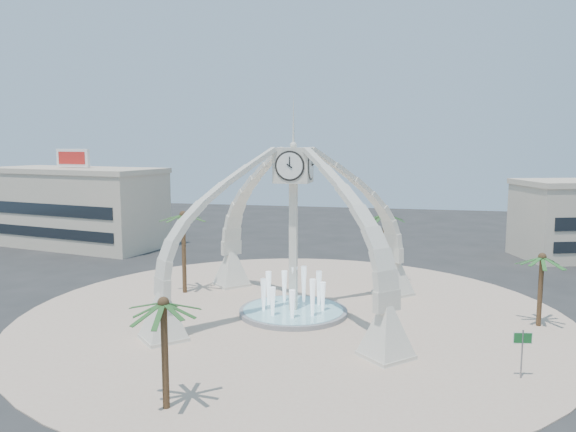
% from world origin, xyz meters
% --- Properties ---
extents(ground, '(140.00, 140.00, 0.00)m').
position_xyz_m(ground, '(0.00, 0.00, 0.00)').
color(ground, '#282828').
rests_on(ground, ground).
extents(plaza, '(40.00, 40.00, 0.06)m').
position_xyz_m(plaza, '(0.00, 0.00, 0.03)').
color(plaza, '#CCB197').
rests_on(plaza, ground).
extents(clock_tower, '(17.94, 17.94, 16.30)m').
position_xyz_m(clock_tower, '(-0.00, -0.00, 6.49)').
color(clock_tower, silver).
rests_on(clock_tower, ground).
extents(fountain, '(8.00, 8.00, 3.62)m').
position_xyz_m(fountain, '(0.00, 0.00, 0.29)').
color(fountain, gray).
rests_on(fountain, ground).
extents(building_nw, '(23.75, 13.73, 11.90)m').
position_xyz_m(building_nw, '(-32.00, 22.00, 4.83)').
color(building_nw, beige).
rests_on(building_nw, ground).
extents(palm_east, '(4.57, 4.57, 5.56)m').
position_xyz_m(palm_east, '(17.16, 1.02, 4.84)').
color(palm_east, brown).
rests_on(palm_east, ground).
extents(palm_west, '(3.88, 3.88, 7.42)m').
position_xyz_m(palm_west, '(-10.21, 3.94, 6.58)').
color(palm_west, brown).
rests_on(palm_west, ground).
extents(palm_north, '(4.08, 4.08, 7.12)m').
position_xyz_m(palm_north, '(6.10, 10.82, 6.27)').
color(palm_north, brown).
rests_on(palm_north, ground).
extents(palm_south, '(4.00, 4.00, 5.90)m').
position_xyz_m(palm_south, '(-2.91, -15.80, 5.16)').
color(palm_south, brown).
rests_on(palm_south, ground).
extents(street_sign, '(1.00, 0.20, 2.75)m').
position_xyz_m(street_sign, '(14.30, -8.56, 1.96)').
color(street_sign, slate).
rests_on(street_sign, ground).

